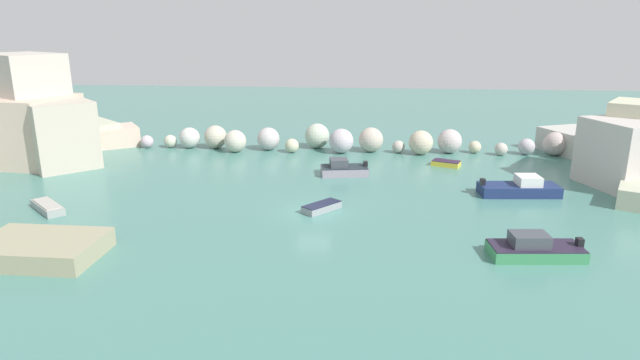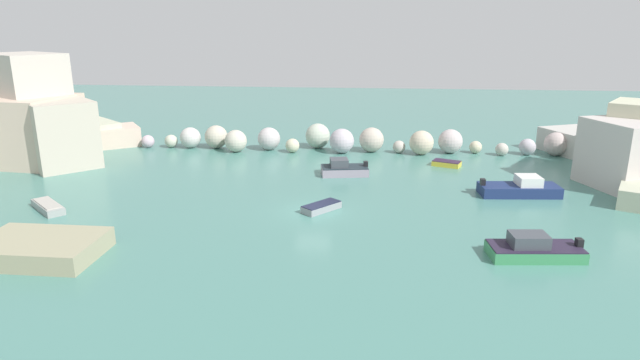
% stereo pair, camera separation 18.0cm
% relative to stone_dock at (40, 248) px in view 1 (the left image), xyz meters
% --- Properties ---
extents(cove_water, '(160.00, 160.00, 0.00)m').
position_rel_stone_dock_xyz_m(cove_water, '(14.86, 9.42, -0.57)').
color(cove_water, '#498176').
rests_on(cove_water, ground).
extents(cliff_headland_left, '(21.20, 19.97, 10.36)m').
position_rel_stone_dock_xyz_m(cliff_headland_left, '(-15.79, 22.55, 2.54)').
color(cliff_headland_left, beige).
rests_on(cliff_headland_left, ground).
extents(rock_breakwater, '(45.32, 5.33, 2.68)m').
position_rel_stone_dock_xyz_m(rock_breakwater, '(15.83, 28.96, 0.62)').
color(rock_breakwater, '#C2AAB7').
rests_on(rock_breakwater, ground).
extents(stone_dock, '(6.86, 4.68, 1.13)m').
position_rel_stone_dock_xyz_m(stone_dock, '(0.00, 0.00, 0.00)').
color(stone_dock, '#9B9676').
rests_on(stone_dock, ground).
extents(moored_boat_0, '(6.31, 2.83, 1.58)m').
position_rel_stone_dock_xyz_m(moored_boat_0, '(30.73, 15.03, -0.02)').
color(moored_boat_0, navy).
rests_on(moored_boat_0, cove_water).
extents(moored_boat_1, '(2.90, 2.25, 0.52)m').
position_rel_stone_dock_xyz_m(moored_boat_1, '(26.08, 23.72, -0.31)').
color(moored_boat_1, gold).
rests_on(moored_boat_1, cove_water).
extents(moored_boat_2, '(2.87, 3.08, 0.54)m').
position_rel_stone_dock_xyz_m(moored_boat_2, '(15.43, 9.76, -0.30)').
color(moored_boat_2, gray).
rests_on(moored_boat_2, cove_water).
extents(moored_boat_4, '(5.47, 2.69, 1.45)m').
position_rel_stone_dock_xyz_m(moored_boat_4, '(28.48, 2.89, -0.04)').
color(moored_boat_4, '#3A8B56').
rests_on(moored_boat_4, cove_water).
extents(moored_boat_5, '(4.46, 2.92, 1.48)m').
position_rel_stone_dock_xyz_m(moored_boat_5, '(16.44, 19.65, -0.03)').
color(moored_boat_5, gray).
rests_on(moored_boat_5, cove_water).
extents(moored_boat_6, '(3.74, 3.50, 0.59)m').
position_rel_stone_dock_xyz_m(moored_boat_6, '(-4.40, 7.79, -0.28)').
color(moored_boat_6, '#929794').
rests_on(moored_boat_6, cove_water).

